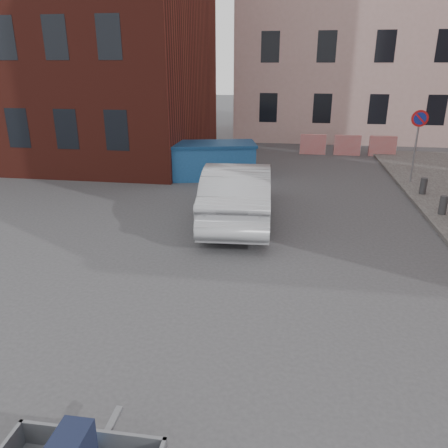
# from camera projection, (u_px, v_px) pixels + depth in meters

# --- Properties ---
(ground) EXTENTS (120.00, 120.00, 0.00)m
(ground) POSITION_uv_depth(u_px,v_px,m) (208.00, 293.00, 8.73)
(ground) COLOR #38383A
(ground) RESTS_ON ground
(building_brick) EXTENTS (12.00, 10.00, 14.00)m
(building_brick) POSITION_uv_depth(u_px,v_px,m) (66.00, 1.00, 19.70)
(building_brick) COLOR #591E16
(building_brick) RESTS_ON ground
(building_pink) EXTENTS (16.00, 8.00, 14.00)m
(building_pink) POSITION_uv_depth(u_px,v_px,m) (377.00, 16.00, 25.84)
(building_pink) COLOR #C5A097
(building_pink) RESTS_ON ground
(no_parking_sign) EXTENTS (0.60, 0.09, 2.65)m
(no_parking_sign) POSITION_uv_depth(u_px,v_px,m) (418.00, 131.00, 15.95)
(no_parking_sign) COLOR gray
(no_parking_sign) RESTS_ON sidewalk
(barriers) EXTENTS (4.70, 0.18, 1.00)m
(barriers) POSITION_uv_depth(u_px,v_px,m) (347.00, 145.00, 21.85)
(barriers) COLOR red
(barriers) RESTS_ON ground
(dumpster) EXTENTS (3.64, 2.44, 1.40)m
(dumpster) POSITION_uv_depth(u_px,v_px,m) (213.00, 160.00, 17.44)
(dumpster) COLOR #205899
(dumpster) RESTS_ON ground
(silver_car) EXTENTS (2.19, 5.31, 1.71)m
(silver_car) POSITION_uv_depth(u_px,v_px,m) (238.00, 192.00, 12.53)
(silver_car) COLOR #A4A6AC
(silver_car) RESTS_ON ground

